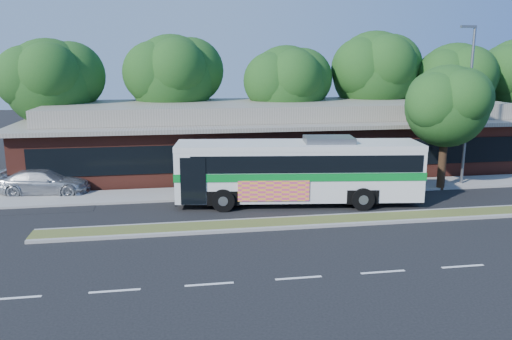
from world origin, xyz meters
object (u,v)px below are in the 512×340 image
(transit_bus, at_px, (299,167))
(sedan, at_px, (45,182))
(sidewalk_tree, at_px, (451,104))
(lamp_post, at_px, (468,101))

(transit_bus, relative_size, sedan, 2.60)
(sedan, relative_size, sidewalk_tree, 0.69)
(transit_bus, bearing_deg, lamp_post, 19.41)
(lamp_post, bearing_deg, transit_bus, -167.97)
(sedan, bearing_deg, lamp_post, -86.87)
(lamp_post, distance_m, transit_bus, 11.01)
(lamp_post, xyz_separation_m, transit_bus, (-10.36, -2.21, -2.99))
(transit_bus, distance_m, sidewalk_tree, 9.60)
(lamp_post, distance_m, sidewalk_tree, 1.48)
(transit_bus, height_order, sidewalk_tree, sidewalk_tree)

